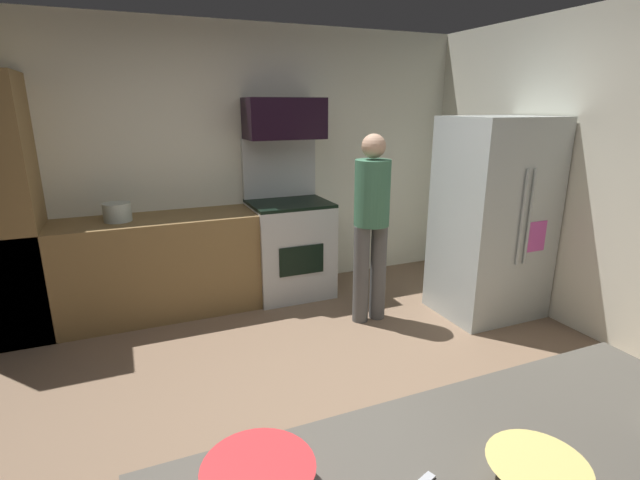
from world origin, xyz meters
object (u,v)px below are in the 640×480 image
Objects in this scene: oven_range at (290,244)px; stock_pot at (117,212)px; microwave at (284,118)px; mixing_bowl_prep at (536,475)px; refrigerator at (492,219)px; person_cook at (371,220)px.

oven_range is 1.61m from stock_pot.
microwave is 3.75m from mixing_bowl_prep.
refrigerator is at bearing 49.30° from mixing_bowl_prep.
oven_range reaches higher than stock_pot.
microwave is at bearing 2.97° from stock_pot.
microwave reaches higher than mixing_bowl_prep.
person_cook is (0.44, -0.95, -0.82)m from microwave.
refrigerator reaches higher than mixing_bowl_prep.
refrigerator is 6.86× the size of mixing_bowl_prep.
oven_range is at bearing -0.19° from stock_pot.
mixing_bowl_prep is (-0.56, -3.54, 0.42)m from oven_range.
person_cook is at bearing -62.88° from oven_range.
stock_pot is at bearing 105.52° from mixing_bowl_prep.
person_cook is (-1.08, 0.26, 0.03)m from refrigerator.
oven_range reaches higher than mixing_bowl_prep.
microwave is at bearing 81.26° from mixing_bowl_prep.
microwave reaches higher than stock_pot.
refrigerator reaches higher than person_cook.
oven_range is 0.94× the size of person_cook.
microwave is (0.00, 0.08, 1.22)m from oven_range.
refrigerator is 3.19m from mixing_bowl_prep.
microwave reaches higher than refrigerator.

